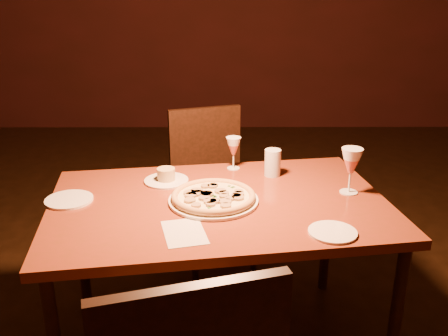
{
  "coord_description": "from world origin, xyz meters",
  "views": [
    {
      "loc": [
        -0.03,
        -2.1,
        1.6
      ],
      "look_at": [
        -0.02,
        -0.17,
        0.87
      ],
      "focal_mm": 40.0,
      "sensor_mm": 36.0,
      "label": 1
    }
  ],
  "objects": [
    {
      "name": "side_plate_near",
      "position": [
        0.37,
        -0.5,
        0.75
      ],
      "size": [
        0.18,
        0.18,
        0.01
      ],
      "primitive_type": "cylinder",
      "color": "white",
      "rests_on": "dining_table"
    },
    {
      "name": "menu_card",
      "position": [
        -0.17,
        -0.49,
        0.74
      ],
      "size": [
        0.19,
        0.24,
        0.0
      ],
      "primitive_type": "cube",
      "rotation": [
        0.0,
        0.0,
        0.24
      ],
      "color": "beige",
      "rests_on": "dining_table"
    },
    {
      "name": "pizza_plate",
      "position": [
        -0.07,
        -0.23,
        0.77
      ],
      "size": [
        0.37,
        0.37,
        0.04
      ],
      "color": "white",
      "rests_on": "dining_table"
    },
    {
      "name": "wine_glass_right",
      "position": [
        0.52,
        -0.13,
        0.84
      ],
      "size": [
        0.09,
        0.09,
        0.2
      ],
      "primitive_type": null,
      "color": "#BC5B4E",
      "rests_on": "dining_table"
    },
    {
      "name": "ramekin_saucer",
      "position": [
        -0.28,
        -0.0,
        0.76
      ],
      "size": [
        0.2,
        0.2,
        0.06
      ],
      "color": "white",
      "rests_on": "dining_table"
    },
    {
      "name": "chair_far",
      "position": [
        -0.09,
        0.63,
        0.51
      ],
      "size": [
        0.55,
        0.55,
        0.9
      ],
      "rotation": [
        0.0,
        0.0,
        0.31
      ],
      "color": "black",
      "rests_on": "floor"
    },
    {
      "name": "side_plate_left",
      "position": [
        -0.66,
        -0.21,
        0.75
      ],
      "size": [
        0.2,
        0.2,
        0.01
      ],
      "primitive_type": "cylinder",
      "color": "white",
      "rests_on": "dining_table"
    },
    {
      "name": "dining_table",
      "position": [
        -0.04,
        -0.22,
        0.68
      ],
      "size": [
        1.5,
        1.09,
        0.74
      ],
      "rotation": [
        0.0,
        0.0,
        0.15
      ],
      "color": "maroon",
      "rests_on": "floor"
    },
    {
      "name": "floor",
      "position": [
        0.0,
        0.0,
        0.0
      ],
      "size": [
        7.0,
        7.0,
        0.0
      ],
      "primitive_type": "plane",
      "color": "black",
      "rests_on": "ground"
    },
    {
      "name": "wine_glass_far",
      "position": [
        0.03,
        0.16,
        0.82
      ],
      "size": [
        0.07,
        0.07,
        0.16
      ],
      "primitive_type": null,
      "color": "#BC5B4E",
      "rests_on": "dining_table"
    },
    {
      "name": "water_tumbler",
      "position": [
        0.21,
        0.07,
        0.81
      ],
      "size": [
        0.08,
        0.08,
        0.13
      ],
      "primitive_type": "cylinder",
      "color": "silver",
      "rests_on": "dining_table"
    }
  ]
}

